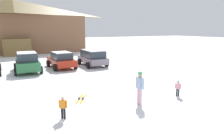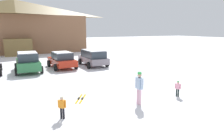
{
  "view_description": "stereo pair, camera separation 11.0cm",
  "coord_description": "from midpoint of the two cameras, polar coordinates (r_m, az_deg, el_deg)",
  "views": [
    {
      "loc": [
        -4.75,
        -4.42,
        3.75
      ],
      "look_at": [
        1.33,
        7.4,
        1.2
      ],
      "focal_mm": 32.0,
      "sensor_mm": 36.0,
      "label": 1
    },
    {
      "loc": [
        -4.65,
        -4.47,
        3.75
      ],
      "look_at": [
        1.33,
        7.4,
        1.2
      ],
      "focal_mm": 32.0,
      "sensor_mm": 36.0,
      "label": 2
    }
  ],
  "objects": [
    {
      "name": "ski_lodge",
      "position": [
        35.36,
        -26.1,
        10.44
      ],
      "size": [
        21.38,
        9.28,
        8.22
      ],
      "color": "brown",
      "rests_on": "ground"
    },
    {
      "name": "parked_green_coupe",
      "position": [
        19.11,
        -23.23,
        1.31
      ],
      "size": [
        2.25,
        4.23,
        1.76
      ],
      "color": "#2B6E3F",
      "rests_on": "ground"
    },
    {
      "name": "parked_red_sedan",
      "position": [
        19.99,
        -14.42,
        2.0
      ],
      "size": [
        2.37,
        4.19,
        1.57
      ],
      "color": "#B52815",
      "rests_on": "ground"
    },
    {
      "name": "parked_grey_wagon",
      "position": [
        20.65,
        -5.74,
        2.81
      ],
      "size": [
        2.25,
        4.1,
        1.63
      ],
      "color": "gray",
      "rests_on": "ground"
    },
    {
      "name": "skier_child_in_orange_jacket",
      "position": [
        8.78,
        -14.18,
        -10.83
      ],
      "size": [
        0.31,
        0.25,
        0.99
      ],
      "color": "black",
      "rests_on": "ground"
    },
    {
      "name": "skier_child_in_pink_snowsuit",
      "position": [
        11.83,
        18.08,
        -5.63
      ],
      "size": [
        0.23,
        0.29,
        0.89
      ],
      "color": "black",
      "rests_on": "ground"
    },
    {
      "name": "skier_adult_in_blue_parka",
      "position": [
        10.07,
        7.64,
        -5.45
      ],
      "size": [
        0.28,
        0.62,
        1.67
      ],
      "color": "#DEA9BC",
      "rests_on": "ground"
    },
    {
      "name": "pair_of_skis",
      "position": [
        11.1,
        -9.09,
        -8.93
      ],
      "size": [
        0.98,
        1.37,
        0.08
      ],
      "color": "gold",
      "rests_on": "ground"
    }
  ]
}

